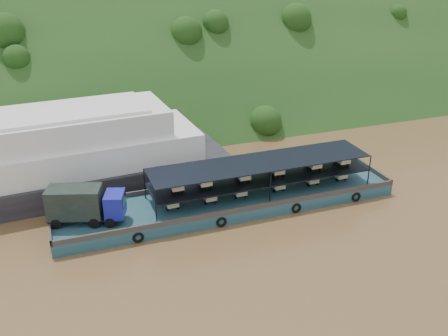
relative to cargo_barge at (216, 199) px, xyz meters
name	(u,v)px	position (x,y,z in m)	size (l,w,h in m)	color
ground	(252,204)	(3.86, -0.34, -1.17)	(160.00, 160.00, 0.00)	brown
hillside	(167,106)	(3.86, 35.66, -1.17)	(140.00, 28.00, 28.00)	#153212
cargo_barge	(216,199)	(0.00, 0.00, 0.00)	(35.09, 7.18, 4.72)	#15434B
passenger_ferry	(22,162)	(-18.03, 10.07, 2.70)	(44.74, 13.80, 8.94)	black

